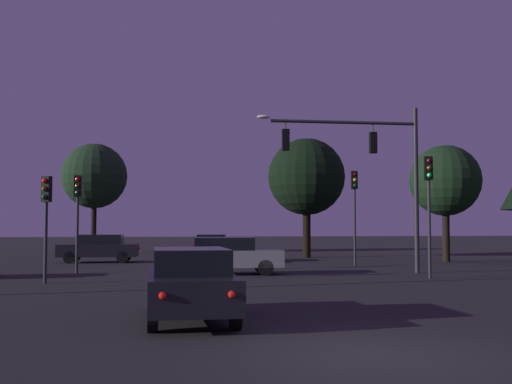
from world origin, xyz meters
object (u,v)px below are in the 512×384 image
Objects in this scene: car_far_lane at (212,248)px; traffic_light_corner_right at (355,199)px; traffic_light_far_side at (429,192)px; tree_right_cluster at (445,181)px; tree_left_far at (306,177)px; traffic_light_corner_left at (78,204)px; traffic_signal_mast_arm at (371,159)px; car_nearside_lane at (190,283)px; car_parked_lot at (99,248)px; traffic_light_median at (46,207)px; car_crossing_left at (227,255)px; tree_behind_sign at (94,176)px.

traffic_light_corner_right is at bearing -34.19° from car_far_lane.
traffic_light_far_side is 0.72× the size of tree_right_cluster.
car_far_lane is 8.61m from tree_left_far.
traffic_light_corner_right is (13.13, 2.91, 0.41)m from traffic_light_corner_left.
traffic_signal_mast_arm is 10.11m from tree_right_cluster.
traffic_light_far_side is 13.55m from car_nearside_lane.
traffic_light_far_side is 11.74m from tree_right_cluster.
traffic_light_corner_left is (-12.29, 1.94, -1.88)m from traffic_signal_mast_arm.
car_parked_lot is at bearing 176.18° from car_far_lane.
traffic_light_far_side is at bearing -86.75° from traffic_light_corner_right.
tree_left_far is at bearing 41.83° from traffic_light_corner_left.
car_parked_lot is 19.48m from tree_right_cluster.
tree_right_cluster is (19.73, 10.08, 1.84)m from traffic_light_median.
traffic_light_median reaches higher than car_nearside_lane.
traffic_light_corner_right is 1.02× the size of car_crossing_left.
traffic_signal_mast_arm is 1.57× the size of car_far_lane.
car_crossing_left is at bearing 177.21° from traffic_signal_mast_arm.
traffic_signal_mast_arm is at bearing 11.95° from traffic_light_median.
traffic_light_median is at bearing 179.41° from traffic_light_far_side.
traffic_light_corner_left is at bearing -86.69° from tree_behind_sign.
car_crossing_left is at bearing -58.27° from car_parked_lot.
tree_left_far is (13.26, 16.05, 2.43)m from traffic_light_median.
tree_behind_sign reaches higher than traffic_light_corner_right.
car_nearside_lane is 1.00× the size of car_parked_lot.
car_parked_lot is (-6.12, 0.41, -0.00)m from car_far_lane.
car_far_lane is 0.69× the size of tree_right_cluster.
tree_behind_sign is (-13.43, 21.76, 0.81)m from traffic_signal_mast_arm.
traffic_signal_mast_arm is 25.59m from tree_behind_sign.
traffic_light_far_side reaches higher than traffic_light_corner_left.
traffic_light_median is 0.46× the size of tree_behind_sign.
car_nearside_lane is (-8.33, -12.09, -4.02)m from traffic_signal_mast_arm.
car_far_lane is (-6.76, 4.59, -2.55)m from traffic_light_corner_right.
tree_behind_sign is (-1.40, 11.91, 4.83)m from car_parked_lot.
traffic_light_far_side is (0.44, -7.71, -0.06)m from traffic_light_corner_right.
traffic_light_corner_right is 1.08× the size of car_parked_lot.
car_crossing_left is (-6.97, -4.55, -2.55)m from traffic_light_corner_right.
car_crossing_left is at bearing -146.85° from traffic_light_corner_right.
car_nearside_lane is (-9.61, -9.23, -2.48)m from traffic_light_far_side.
car_nearside_lane is 0.58× the size of tree_left_far.
car_crossing_left and car_parked_lot have the same top height.
car_parked_lot is at bearing -83.32° from tree_behind_sign.
traffic_light_corner_left is 10.07m from car_far_lane.
tree_left_far reaches higher than tree_right_cluster.
car_nearside_lane is 27.24m from tree_left_far.
traffic_signal_mast_arm is 1.71× the size of traffic_light_corner_left.
car_crossing_left is 23.18m from tree_behind_sign.
traffic_signal_mast_arm reaches higher than car_crossing_left.
traffic_light_corner_right is 8.70m from car_crossing_left.
traffic_signal_mast_arm is 3.48m from traffic_light_far_side.
traffic_light_corner_left is 14.39m from traffic_light_far_side.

